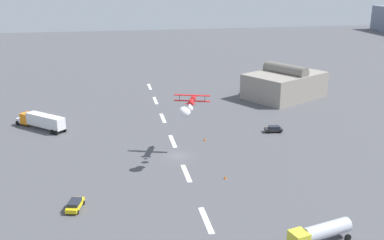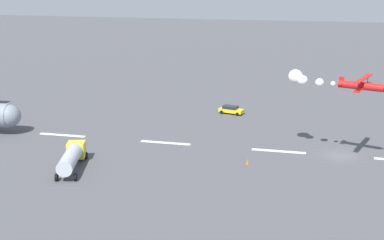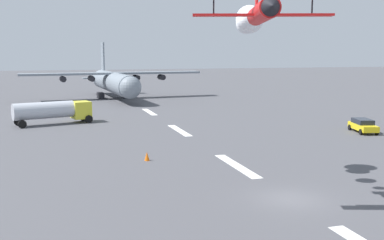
{
  "view_description": "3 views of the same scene",
  "coord_description": "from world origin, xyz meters",
  "views": [
    {
      "loc": [
        87.41,
        -13.57,
        35.8
      ],
      "look_at": [
        -1.88,
        3.09,
        6.94
      ],
      "focal_mm": 43.5,
      "sensor_mm": 36.0,
      "label": 1
    },
    {
      "loc": [
        4.31,
        75.39,
        25.79
      ],
      "look_at": [
        22.07,
        0.0,
        3.98
      ],
      "focal_mm": 49.37,
      "sensor_mm": 36.0,
      "label": 2
    },
    {
      "loc": [
        -24.54,
        13.78,
        9.01
      ],
      "look_at": [
        19.77,
        0.44,
        2.18
      ],
      "focal_mm": 42.95,
      "sensor_mm": 36.0,
      "label": 3
    }
  ],
  "objects": [
    {
      "name": "ground_plane",
      "position": [
        0.0,
        0.0,
        0.0
      ],
      "size": [
        440.0,
        440.0,
        0.0
      ],
      "primitive_type": "plane",
      "color": "#4C4C51",
      "rests_on": "ground"
    },
    {
      "name": "runway_stripe_5",
      "position": [
        26.34,
        0.0,
        0.01
      ],
      "size": [
        8.0,
        0.9,
        0.01
      ],
      "primitive_type": "cube",
      "color": "white",
      "rests_on": "ground"
    },
    {
      "name": "fuel_tanker_truck",
      "position": [
        35.46,
        13.95,
        1.75
      ],
      "size": [
        4.99,
        9.83,
        2.9
      ],
      "color": "yellow",
      "rests_on": "ground"
    },
    {
      "name": "traffic_cone_far",
      "position": [
        12.61,
        6.55,
        0.38
      ],
      "size": [
        0.44,
        0.44,
        0.75
      ],
      "primitive_type": "cone",
      "color": "orange",
      "rests_on": "ground"
    },
    {
      "name": "followme_car_yellow",
      "position": [
        19.16,
        -19.69,
        0.81
      ],
      "size": [
        4.87,
        2.9,
        1.52
      ],
      "color": "yellow",
      "rests_on": "ground"
    },
    {
      "name": "runway_stripe_6",
      "position": [
        43.91,
        0.0,
        0.01
      ],
      "size": [
        8.0,
        0.9,
        0.01
      ],
      "primitive_type": "cube",
      "color": "white",
      "rests_on": "ground"
    },
    {
      "name": "stunt_biplane_red",
      "position": [
        2.99,
        1.42,
        11.22
      ],
      "size": [
        13.45,
        7.83,
        2.11
      ],
      "color": "red"
    },
    {
      "name": "runway_stripe_4",
      "position": [
        8.78,
        0.0,
        0.01
      ],
      "size": [
        8.0,
        0.9,
        0.01
      ],
      "primitive_type": "cube",
      "color": "white",
      "rests_on": "ground"
    },
    {
      "name": "cargo_transport_plane",
      "position": [
        64.92,
        2.46,
        3.35
      ],
      "size": [
        29.4,
        35.29,
        11.15
      ],
      "color": "gray",
      "rests_on": "ground"
    }
  ]
}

